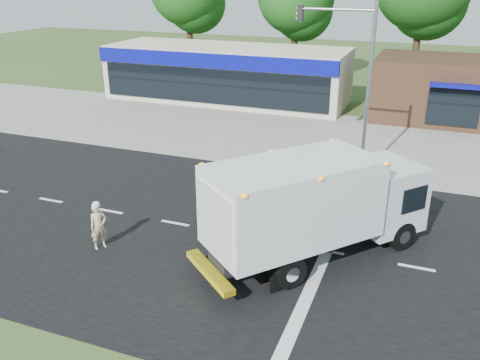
{
  "coord_description": "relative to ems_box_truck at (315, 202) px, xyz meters",
  "views": [
    {
      "loc": [
        5.7,
        -15.62,
        9.11
      ],
      "look_at": [
        -0.75,
        1.23,
        1.7
      ],
      "focal_mm": 38.0,
      "sensor_mm": 36.0,
      "label": 1
    }
  ],
  "objects": [
    {
      "name": "ground",
      "position": [
        -2.58,
        0.57,
        -2.1
      ],
      "size": [
        120.0,
        120.0,
        0.0
      ],
      "primitive_type": "plane",
      "color": "#385123",
      "rests_on": "ground"
    },
    {
      "name": "ems_box_truck",
      "position": [
        0.0,
        0.0,
        0.0
      ],
      "size": [
        7.21,
        7.9,
        3.64
      ],
      "rotation": [
        0.0,
        0.0,
        0.87
      ],
      "color": "black",
      "rests_on": "ground"
    },
    {
      "name": "lane_markings",
      "position": [
        -1.23,
        -0.78,
        -2.08
      ],
      "size": [
        55.2,
        7.0,
        0.01
      ],
      "color": "silver",
      "rests_on": "road_asphalt"
    },
    {
      "name": "retail_strip_mall",
      "position": [
        -11.58,
        20.5,
        -0.09
      ],
      "size": [
        18.0,
        6.2,
        4.0
      ],
      "color": "beige",
      "rests_on": "ground"
    },
    {
      "name": "road_asphalt",
      "position": [
        -2.58,
        0.57,
        -2.09
      ],
      "size": [
        60.0,
        14.0,
        0.02
      ],
      "primitive_type": "cube",
      "color": "black",
      "rests_on": "ground"
    },
    {
      "name": "parking_apron",
      "position": [
        -2.58,
        14.57,
        -2.09
      ],
      "size": [
        60.0,
        9.0,
        0.02
      ],
      "primitive_type": "cube",
      "color": "gray",
      "rests_on": "ground"
    },
    {
      "name": "emergency_worker",
      "position": [
        -7.18,
        -2.04,
        -1.21
      ],
      "size": [
        0.67,
        0.74,
        1.81
      ],
      "rotation": [
        0.0,
        0.0,
        1.04
      ],
      "color": "#C8B685",
      "rests_on": "ground"
    },
    {
      "name": "brown_storefront",
      "position": [
        4.42,
        20.55,
        -0.1
      ],
      "size": [
        10.0,
        6.7,
        4.0
      ],
      "color": "#382316",
      "rests_on": "ground"
    },
    {
      "name": "traffic_signal_pole",
      "position": [
        -0.23,
        8.17,
        2.83
      ],
      "size": [
        3.51,
        0.25,
        8.0
      ],
      "color": "gray",
      "rests_on": "ground"
    },
    {
      "name": "sidewalk",
      "position": [
        -2.58,
        8.77,
        -2.04
      ],
      "size": [
        60.0,
        2.4,
        0.12
      ],
      "primitive_type": "cube",
      "color": "gray",
      "rests_on": "ground"
    }
  ]
}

